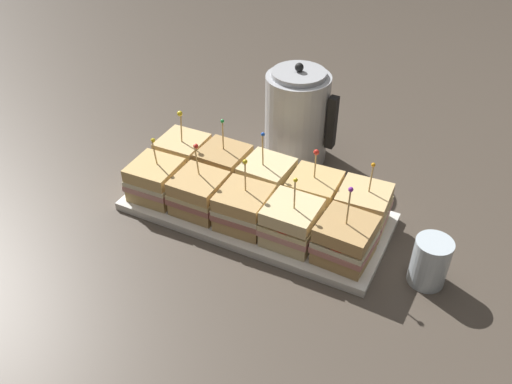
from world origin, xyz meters
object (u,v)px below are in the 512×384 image
(sandwich_front_far_left, at_px, (156,180))
(drinking_glass, at_px, (430,262))
(sandwich_front_center, at_px, (244,208))
(sandwich_back_left, at_px, (224,166))
(sandwich_back_far_right, at_px, (363,208))
(sandwich_back_center, at_px, (268,180))
(sandwich_front_left, at_px, (199,193))
(sandwich_front_far_right, at_px, (345,240))
(kettle_steel, at_px, (297,116))
(sandwich_back_right, at_px, (314,193))
(sandwich_front_right, at_px, (292,223))
(sandwich_back_far_left, at_px, (183,155))
(serving_platter, at_px, (256,212))

(sandwich_front_far_left, relative_size, drinking_glass, 1.48)
(sandwich_front_center, distance_m, sandwich_back_left, 0.15)
(sandwich_back_far_right, bearing_deg, sandwich_back_center, -179.69)
(sandwich_front_left, distance_m, sandwich_front_far_right, 0.32)
(sandwich_front_far_left, height_order, sandwich_back_center, sandwich_back_center)
(kettle_steel, height_order, drinking_glass, kettle_steel)
(sandwich_back_far_right, bearing_deg, kettle_steel, 139.69)
(sandwich_front_far_left, relative_size, sandwich_back_right, 0.98)
(sandwich_front_right, height_order, drinking_glass, sandwich_front_right)
(sandwich_back_center, bearing_deg, sandwich_back_far_right, 0.31)
(sandwich_back_far_left, bearing_deg, serving_platter, -13.59)
(serving_platter, relative_size, sandwich_front_left, 3.61)
(sandwich_front_center, xyz_separation_m, kettle_steel, (-0.02, 0.30, 0.05))
(sandwich_front_center, height_order, sandwich_back_center, sandwich_back_center)
(sandwich_front_right, height_order, sandwich_back_left, sandwich_back_left)
(sandwich_back_left, relative_size, kettle_steel, 0.64)
(sandwich_back_center, bearing_deg, sandwich_front_far_right, -26.43)
(sandwich_front_left, relative_size, sandwich_front_right, 1.00)
(sandwich_back_left, bearing_deg, sandwich_front_center, -45.18)
(sandwich_front_left, distance_m, sandwich_back_far_right, 0.34)
(sandwich_front_left, relative_size, sandwich_back_center, 0.95)
(sandwich_front_far_left, height_order, sandwich_front_far_right, sandwich_front_far_right)
(sandwich_back_center, height_order, sandwich_back_far_right, sandwich_back_center)
(sandwich_front_center, bearing_deg, serving_platter, 88.83)
(sandwich_front_far_left, height_order, sandwich_back_left, sandwich_back_left)
(sandwich_front_left, distance_m, sandwich_back_far_left, 0.15)
(serving_platter, distance_m, sandwich_back_center, 0.07)
(sandwich_back_center, bearing_deg, kettle_steel, 95.34)
(sandwich_front_left, distance_m, sandwich_back_left, 0.11)
(sandwich_back_center, relative_size, sandwich_back_far_right, 1.09)
(sandwich_front_far_right, relative_size, kettle_steel, 0.68)
(kettle_steel, bearing_deg, sandwich_back_right, -57.25)
(sandwich_back_center, bearing_deg, sandwich_back_left, 178.35)
(sandwich_front_far_right, bearing_deg, sandwich_back_right, 134.34)
(sandwich_back_center, xyz_separation_m, sandwich_back_right, (0.11, 0.00, -0.00))
(sandwich_front_right, bearing_deg, sandwich_front_far_left, -179.85)
(sandwich_back_far_left, height_order, sandwich_back_left, sandwich_back_far_left)
(sandwich_back_far_right, bearing_deg, serving_platter, -166.23)
(sandwich_front_right, distance_m, kettle_steel, 0.33)
(sandwich_front_center, bearing_deg, kettle_steel, 92.92)
(sandwich_back_left, bearing_deg, drinking_glass, -9.79)
(sandwich_back_left, bearing_deg, sandwich_back_right, 0.03)
(sandwich_front_far_left, bearing_deg, sandwich_back_center, 26.10)
(sandwich_back_left, height_order, sandwich_back_right, sandwich_back_left)
(sandwich_back_far_left, distance_m, sandwich_back_right, 0.32)
(sandwich_front_far_right, relative_size, sandwich_back_left, 1.06)
(sandwich_back_center, height_order, sandwich_back_right, sandwich_back_center)
(sandwich_front_left, bearing_deg, sandwich_back_right, 26.65)
(sandwich_front_left, height_order, sandwich_front_right, same)
(sandwich_front_center, height_order, drinking_glass, sandwich_front_center)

